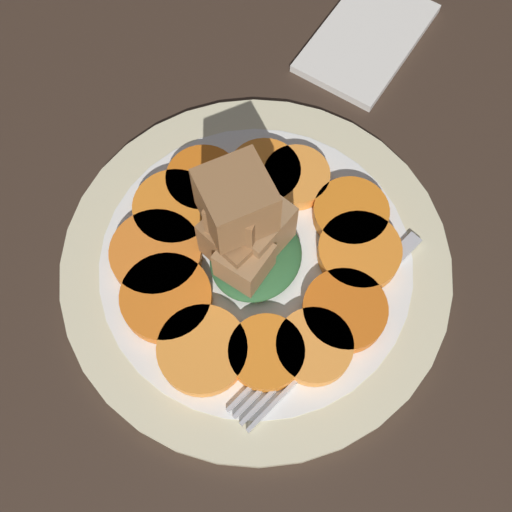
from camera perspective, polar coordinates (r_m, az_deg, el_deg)
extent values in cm
cube|color=#38281E|center=(51.95, 0.00, -1.33)|extent=(120.00, 120.00, 2.00)
cylinder|color=beige|center=(50.55, 0.00, -0.70)|extent=(30.67, 30.67, 1.00)
cylinder|color=white|center=(50.51, 0.00, -0.68)|extent=(24.53, 24.53, 1.00)
cylinder|color=orange|center=(47.21, -4.77, -8.33)|extent=(6.61, 6.61, 1.36)
cylinder|color=orange|center=(47.01, 0.93, -8.58)|extent=(5.56, 5.56, 1.36)
cylinder|color=#F99438|center=(47.30, 5.19, -8.02)|extent=(5.65, 5.65, 1.36)
cylinder|color=orange|center=(48.46, 8.09, -4.48)|extent=(6.34, 6.34, 1.36)
cylinder|color=orange|center=(50.21, 9.16, 0.39)|extent=(6.45, 6.45, 1.36)
cylinder|color=orange|center=(51.52, 8.42, 3.78)|extent=(5.99, 5.99, 1.36)
cylinder|color=orange|center=(52.62, 3.61, 7.01)|extent=(5.42, 5.42, 1.36)
cylinder|color=orange|center=(52.71, 0.75, 7.37)|extent=(5.91, 5.91, 1.36)
cylinder|color=orange|center=(52.55, -4.72, 6.72)|extent=(5.97, 5.97, 1.36)
cylinder|color=orange|center=(51.53, -7.32, 4.12)|extent=(6.54, 6.54, 1.36)
cylinder|color=orange|center=(50.10, -8.88, 0.20)|extent=(7.09, 7.09, 1.36)
cylinder|color=orange|center=(48.67, -7.98, -3.72)|extent=(6.89, 6.89, 1.36)
ellipsoid|color=#2D6033|center=(49.25, 0.00, -0.09)|extent=(7.63, 6.87, 1.61)
cube|color=#9E754C|center=(46.50, -1.28, -0.26)|extent=(3.43, 3.43, 3.37)
cube|color=#9E754C|center=(46.97, -0.13, 2.69)|extent=(4.93, 4.93, 4.45)
cube|color=olive|center=(46.71, -1.67, 1.58)|extent=(4.92, 4.92, 4.19)
cube|color=olive|center=(44.10, -1.42, 4.30)|extent=(4.21, 4.21, 3.59)
cube|color=olive|center=(42.95, -1.44, 5.36)|extent=(6.23, 6.23, 4.52)
cube|color=#B2B2B7|center=(49.50, 9.38, -3.26)|extent=(13.15, 3.72, 0.40)
cube|color=#B2B2B7|center=(47.43, 3.52, -9.32)|extent=(2.03, 2.58, 0.40)
cube|color=#B2B2B7|center=(46.72, 1.52, -13.07)|extent=(5.16, 1.34, 0.40)
cube|color=#B2B2B7|center=(46.80, 0.92, -12.51)|extent=(5.16, 1.34, 0.40)
cube|color=#B2B2B7|center=(46.88, 0.32, -11.95)|extent=(5.16, 1.34, 0.40)
cube|color=#B2B2B7|center=(46.97, -0.27, -11.39)|extent=(5.16, 1.34, 0.40)
cube|color=silver|center=(63.65, 9.83, 18.57)|extent=(13.79, 8.28, 0.80)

